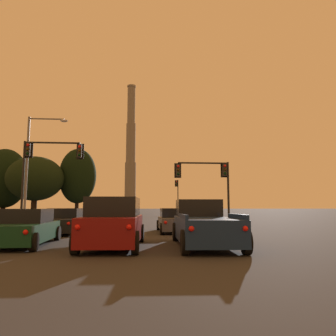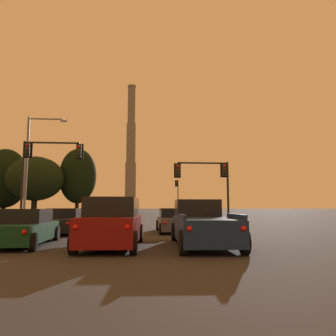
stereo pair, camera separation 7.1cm
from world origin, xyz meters
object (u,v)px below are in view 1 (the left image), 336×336
sedan_right_lane_front (175,221)px  suv_center_lane_second (114,223)px  traffic_light_overhead_right (210,177)px  sedan_left_lane_front (65,222)px  smokestack (131,160)px  traffic_light_far_right (177,192)px  pickup_truck_right_lane_second (203,225)px  traffic_light_overhead_left (43,162)px  sedan_left_lane_second (25,228)px  street_lamp (33,158)px

sedan_right_lane_front → suv_center_lane_second: bearing=-112.4°
suv_center_lane_second → traffic_light_overhead_right: (6.75, 14.54, 3.14)m
sedan_left_lane_front → smokestack: 119.79m
sedan_right_lane_front → traffic_light_far_right: bearing=83.5°
traffic_light_overhead_right → sedan_right_lane_front: bearing=-117.5°
sedan_left_lane_front → traffic_light_overhead_right: (10.07, 7.84, 3.37)m
pickup_truck_right_lane_second → suv_center_lane_second: bearing=-173.7°
traffic_light_overhead_left → smokestack: bearing=88.6°
pickup_truck_right_lane_second → smokestack: smokestack is taller
traffic_light_far_right → sedan_left_lane_front: bearing=-104.2°
traffic_light_overhead_right → smokestack: size_ratio=0.10×
suv_center_lane_second → traffic_light_overhead_right: bearing=67.8°
suv_center_lane_second → sedan_left_lane_second: bearing=167.8°
traffic_light_overhead_right → traffic_light_overhead_left: size_ratio=0.81×
traffic_light_far_right → traffic_light_overhead_left: (-14.50, -37.77, 0.58)m
traffic_light_far_right → sedan_left_lane_second: bearing=-102.9°
pickup_truck_right_lane_second → traffic_light_overhead_right: traffic_light_overhead_right is taller
suv_center_lane_second → traffic_light_far_right: (7.88, 50.89, 3.52)m
sedan_left_lane_second → traffic_light_overhead_right: size_ratio=0.90×
sedan_left_lane_second → suv_center_lane_second: bearing=-17.4°
sedan_right_lane_front → smokestack: smokestack is taller
sedan_left_lane_second → traffic_light_far_right: 51.37m
suv_center_lane_second → traffic_light_far_right: size_ratio=0.73×
pickup_truck_right_lane_second → smokestack: (-7.44, 124.47, 20.27)m
traffic_light_overhead_right → suv_center_lane_second: bearing=-114.9°
sedan_left_lane_front → sedan_left_lane_second: 5.75m
traffic_light_far_right → traffic_light_overhead_left: size_ratio=1.03×
traffic_light_overhead_right → street_lamp: size_ratio=0.58×
traffic_light_far_right → smokestack: smokestack is taller
suv_center_lane_second → traffic_light_overhead_left: (-6.63, 13.12, 4.10)m
sedan_right_lane_front → traffic_light_overhead_left: bearing=149.1°
sedan_left_lane_front → traffic_light_far_right: 45.75m
traffic_light_overhead_left → street_lamp: size_ratio=0.72×
sedan_left_lane_front → pickup_truck_right_lane_second: pickup_truck_right_lane_second is taller
sedan_left_lane_second → traffic_light_overhead_right: 17.39m
pickup_truck_right_lane_second → suv_center_lane_second: (-3.46, -0.26, 0.09)m
traffic_light_overhead_right → street_lamp: street_lamp is taller
sedan_left_lane_front → sedan_right_lane_front: bearing=6.7°
suv_center_lane_second → street_lamp: street_lamp is taller
suv_center_lane_second → traffic_light_far_right: bearing=83.9°
pickup_truck_right_lane_second → traffic_light_far_right: size_ratio=0.82×
traffic_light_overhead_left → smokestack: (2.65, 111.61, 16.08)m
traffic_light_overhead_left → smokestack: 112.79m
traffic_light_far_right → traffic_light_overhead_right: 36.38m
pickup_truck_right_lane_second → traffic_light_far_right: (4.42, 50.63, 3.61)m
traffic_light_overhead_right → traffic_light_overhead_left: (-13.38, -1.41, 0.96)m
traffic_light_far_right → street_lamp: 39.06m
pickup_truck_right_lane_second → street_lamp: (-11.53, 14.99, 4.75)m
suv_center_lane_second → sedan_left_lane_front: bearing=119.0°
sedan_right_lane_front → suv_center_lane_second: (-3.03, -7.39, 0.23)m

